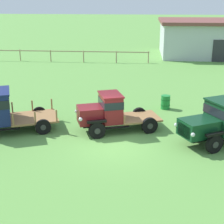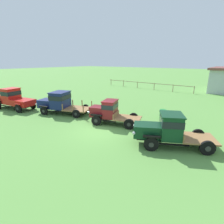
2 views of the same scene
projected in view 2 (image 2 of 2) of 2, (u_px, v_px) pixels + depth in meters
The scene contains 7 objects.
ground_plane at pixel (98, 130), 13.90m from camera, with size 240.00×240.00×0.00m, color #5B9342.
paddock_fence at pixel (146, 84), 34.22m from camera, with size 17.92×0.59×1.27m.
vintage_truck_foreground_near at pixel (13, 99), 19.88m from camera, with size 5.60×2.89×2.35m.
vintage_truck_second_in_line at pixel (59, 102), 18.26m from camera, with size 5.96×3.96×2.27m.
vintage_truck_midrow_center at pixel (109, 111), 15.24m from camera, with size 4.78×3.11×2.08m.
vintage_truck_far_side at pixel (167, 129), 11.16m from camera, with size 5.29×3.91×2.17m.
oil_drum_beside_row at pixel (163, 114), 16.64m from camera, with size 0.61×0.61×0.89m.
Camera 2 is at (8.71, -9.60, 5.35)m, focal length 28.00 mm.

